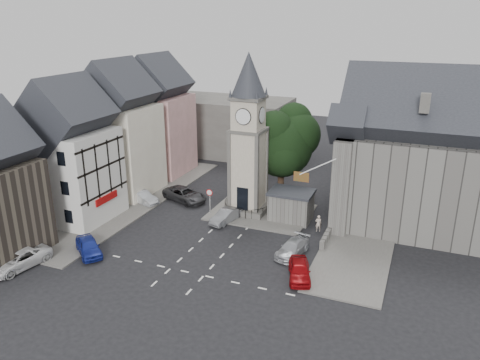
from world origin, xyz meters
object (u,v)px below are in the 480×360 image
at_px(car_west_blue, 88,247).
at_px(car_east_red, 299,270).
at_px(clock_tower, 248,136).
at_px(stone_shelter, 291,205).
at_px(pedestrian, 318,223).

bearing_deg(car_west_blue, car_east_red, -41.46).
xyz_separation_m(clock_tower, car_east_red, (8.57, -10.99, -7.42)).
bearing_deg(car_west_blue, clock_tower, 5.54).
height_order(clock_tower, stone_shelter, clock_tower).
xyz_separation_m(car_east_red, pedestrian, (-0.57, 8.83, 0.14)).
distance_m(car_east_red, pedestrian, 8.85).
bearing_deg(stone_shelter, car_west_blue, -136.12).
xyz_separation_m(car_west_blue, pedestrian, (17.24, 11.83, 0.12)).
relative_size(clock_tower, car_east_red, 3.98).
bearing_deg(clock_tower, stone_shelter, -5.84).
relative_size(stone_shelter, pedestrian, 2.59).
distance_m(stone_shelter, car_west_blue, 19.49).
distance_m(clock_tower, car_east_red, 15.79).
distance_m(stone_shelter, pedestrian, 3.68).
xyz_separation_m(clock_tower, car_west_blue, (-9.24, -13.99, -7.41)).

